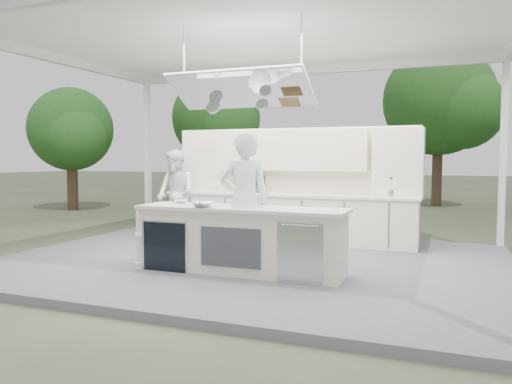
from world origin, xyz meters
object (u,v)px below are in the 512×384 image
at_px(back_counter, 287,217).
at_px(demo_island, 239,240).
at_px(head_chef, 245,201).
at_px(sous_chef, 176,193).

bearing_deg(back_counter, demo_island, -86.37).
height_order(demo_island, back_counter, same).
distance_m(demo_island, back_counter, 2.82).
relative_size(back_counter, head_chef, 2.51).
bearing_deg(demo_island, head_chef, 88.98).
distance_m(back_counter, head_chef, 2.66).
xyz_separation_m(demo_island, head_chef, (0.00, 0.21, 0.54)).
bearing_deg(sous_chef, demo_island, -20.12).
xyz_separation_m(back_counter, head_chef, (0.18, -2.60, 0.53)).
bearing_deg(head_chef, back_counter, -109.22).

